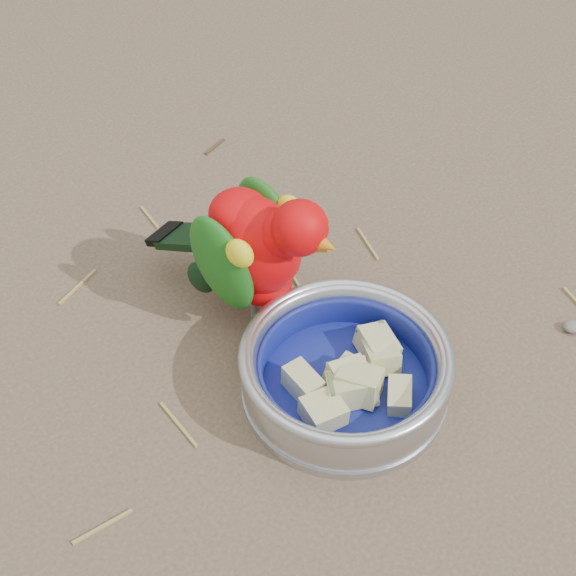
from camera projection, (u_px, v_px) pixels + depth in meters
ground at (314, 417)px, 0.87m from camera, size 60.00×60.00×0.00m
food_bowl at (344, 388)px, 0.88m from camera, size 0.21×0.21×0.02m
bowl_wall at (346, 369)px, 0.86m from camera, size 0.21×0.21×0.04m
fruit_wedges at (345, 373)px, 0.87m from camera, size 0.12×0.12×0.03m
lory_parrot at (257, 257)px, 0.90m from camera, size 0.16×0.24×0.17m
ground_debris at (306, 408)px, 0.87m from camera, size 0.90×0.80×0.01m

